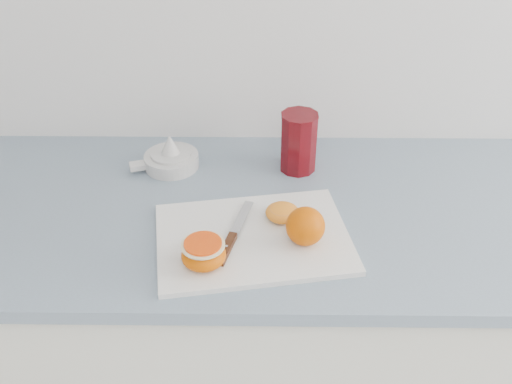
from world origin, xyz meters
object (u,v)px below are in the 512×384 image
at_px(red_tumbler, 298,144).
at_px(citrus_juicer, 171,158).
at_px(counter, 269,341).
at_px(cutting_board, 253,238).
at_px(half_orange, 204,254).

bearing_deg(red_tumbler, citrus_juicer, 179.22).
xyz_separation_m(counter, cutting_board, (-0.04, -0.12, 0.45)).
xyz_separation_m(half_orange, red_tumbler, (0.19, 0.36, 0.03)).
distance_m(half_orange, red_tumbler, 0.41).
distance_m(cutting_board, half_orange, 0.13).
distance_m(cutting_board, red_tumbler, 0.30).
relative_size(counter, half_orange, 27.19).
distance_m(cutting_board, citrus_juicer, 0.34).
distance_m(counter, citrus_juicer, 0.55).
relative_size(counter, citrus_juicer, 13.92).
xyz_separation_m(counter, half_orange, (-0.13, -0.21, 0.48)).
height_order(counter, citrus_juicer, citrus_juicer).
xyz_separation_m(cutting_board, half_orange, (-0.09, -0.08, 0.03)).
height_order(cutting_board, red_tumbler, red_tumbler).
relative_size(cutting_board, red_tumbler, 2.64).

